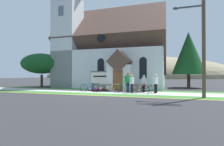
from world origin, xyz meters
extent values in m
plane|color=#2B2B2D|center=(0.00, 4.00, 0.00)|extent=(140.00, 140.00, 0.00)
cube|color=#B7B5AD|center=(-1.30, 1.86, 0.01)|extent=(32.00, 2.63, 0.01)
cube|color=#38722D|center=(-1.30, -0.19, 0.00)|extent=(32.00, 1.47, 0.01)
cube|color=#38722D|center=(-1.30, 3.98, 0.00)|extent=(24.00, 1.60, 0.01)
cube|color=yellow|center=(-1.30, -1.07, 0.00)|extent=(28.00, 0.16, 0.01)
cube|color=silver|center=(-1.30, 9.35, 2.26)|extent=(13.40, 9.13, 4.52)
cube|color=brown|center=(-1.30, 9.35, 6.16)|extent=(13.90, 9.30, 9.30)
cube|color=silver|center=(-6.48, 6.30, 5.73)|extent=(3.05, 3.05, 11.47)
cube|color=slate|center=(-6.48, 4.76, 9.34)|extent=(0.70, 0.06, 1.20)
cube|color=silver|center=(1.11, 3.98, 1.30)|extent=(2.40, 1.60, 2.60)
cube|color=brown|center=(1.11, 3.98, 2.95)|extent=(2.40, 1.80, 2.40)
cube|color=brown|center=(1.11, 3.16, 1.05)|extent=(1.00, 0.06, 2.10)
cube|color=black|center=(-1.30, 4.75, 2.10)|extent=(0.76, 0.06, 1.90)
cone|color=black|center=(-1.30, 4.75, 3.05)|extent=(0.80, 0.06, 0.80)
cube|color=black|center=(3.39, 4.75, 2.10)|extent=(0.76, 0.06, 1.90)
cone|color=black|center=(3.39, 4.75, 3.05)|extent=(0.80, 0.06, 0.80)
cylinder|color=black|center=(-1.30, 4.75, 5.67)|extent=(0.90, 0.06, 0.90)
cube|color=#474C56|center=(-1.69, 3.49, 0.37)|extent=(0.12, 0.12, 0.73)
cube|color=#474C56|center=(0.08, 3.52, 0.37)|extent=(0.12, 0.12, 0.73)
cube|color=silver|center=(-0.81, 3.51, 1.30)|extent=(2.11, 0.12, 1.13)
cube|color=#474C56|center=(-0.81, 3.51, 1.92)|extent=(2.23, 0.16, 0.12)
cube|color=black|center=(-0.81, 3.46, 1.43)|extent=(1.69, 0.04, 0.16)
cylinder|color=#382319|center=(-0.81, 2.91, 0.05)|extent=(2.03, 2.03, 0.10)
ellipsoid|color=orange|center=(-0.34, 2.85, 0.22)|extent=(0.36, 0.36, 0.24)
ellipsoid|color=#CC338C|center=(-0.79, 3.63, 0.22)|extent=(0.36, 0.36, 0.24)
ellipsoid|color=#CC338C|center=(-1.00, 3.07, 0.22)|extent=(0.36, 0.36, 0.24)
ellipsoid|color=#CC338C|center=(-1.48, 2.58, 0.22)|extent=(0.36, 0.36, 0.24)
ellipsoid|color=#CC338C|center=(-0.75, 2.25, 0.22)|extent=(0.36, 0.36, 0.24)
torus|color=black|center=(3.51, 2.29, 0.35)|extent=(0.73, 0.08, 0.73)
torus|color=black|center=(4.51, 2.35, 0.35)|extent=(0.73, 0.08, 0.73)
cylinder|color=black|center=(4.17, 2.33, 0.50)|extent=(0.54, 0.07, 0.45)
cylinder|color=black|center=(4.06, 2.32, 0.72)|extent=(0.74, 0.08, 0.06)
cylinder|color=black|center=(3.80, 2.31, 0.51)|extent=(0.25, 0.05, 0.46)
cylinder|color=black|center=(3.71, 2.30, 0.32)|extent=(0.40, 0.06, 0.09)
cylinder|color=black|center=(3.60, 2.30, 0.54)|extent=(0.21, 0.05, 0.40)
cylinder|color=black|center=(4.47, 2.35, 0.53)|extent=(0.12, 0.04, 0.38)
ellipsoid|color=black|center=(3.69, 2.30, 0.76)|extent=(0.24, 0.09, 0.05)
cylinder|color=silver|center=(4.43, 2.34, 0.73)|extent=(0.44, 0.05, 0.03)
cylinder|color=silver|center=(3.91, 2.31, 0.29)|extent=(0.18, 0.03, 0.18)
torus|color=black|center=(0.58, 1.93, 0.33)|extent=(0.69, 0.18, 0.70)
torus|color=black|center=(1.57, 2.13, 0.33)|extent=(0.69, 0.18, 0.70)
cylinder|color=orange|center=(1.23, 2.06, 0.49)|extent=(0.54, 0.14, 0.44)
cylinder|color=orange|center=(1.12, 2.04, 0.70)|extent=(0.74, 0.18, 0.04)
cylinder|color=orange|center=(0.86, 1.98, 0.49)|extent=(0.26, 0.09, 0.44)
cylinder|color=orange|center=(0.77, 1.97, 0.31)|extent=(0.41, 0.12, 0.09)
cylinder|color=orange|center=(0.67, 1.94, 0.52)|extent=(0.22, 0.08, 0.39)
cylinder|color=orange|center=(1.53, 2.12, 0.51)|extent=(0.12, 0.06, 0.37)
ellipsoid|color=black|center=(0.75, 1.96, 0.73)|extent=(0.25, 0.13, 0.05)
cylinder|color=silver|center=(1.49, 2.11, 0.71)|extent=(0.44, 0.12, 0.03)
cylinder|color=silver|center=(0.97, 2.01, 0.28)|extent=(0.18, 0.06, 0.18)
torus|color=black|center=(-0.63, 1.88, 0.35)|extent=(0.74, 0.10, 0.74)
torus|color=black|center=(0.41, 1.78, 0.35)|extent=(0.74, 0.10, 0.74)
cylinder|color=#B7B7BC|center=(0.06, 1.82, 0.52)|extent=(0.57, 0.08, 0.48)
cylinder|color=#B7B7BC|center=(-0.05, 1.83, 0.74)|extent=(0.77, 0.10, 0.05)
cylinder|color=#B7B7BC|center=(-0.32, 1.85, 0.52)|extent=(0.26, 0.06, 0.45)
cylinder|color=#B7B7BC|center=(-0.42, 1.86, 0.33)|extent=(0.42, 0.07, 0.09)
cylinder|color=#B7B7BC|center=(-0.53, 1.87, 0.54)|extent=(0.22, 0.05, 0.40)
cylinder|color=#B7B7BC|center=(0.37, 1.79, 0.55)|extent=(0.12, 0.05, 0.40)
ellipsoid|color=black|center=(-0.44, 1.86, 0.76)|extent=(0.25, 0.10, 0.05)
cylinder|color=silver|center=(0.33, 1.79, 0.77)|extent=(0.44, 0.07, 0.03)
cylinder|color=silver|center=(-0.21, 1.84, 0.30)|extent=(0.18, 0.04, 0.18)
torus|color=black|center=(2.55, 1.58, 0.36)|extent=(0.74, 0.23, 0.75)
torus|color=black|center=(1.54, 1.31, 0.36)|extent=(0.74, 0.23, 0.75)
cylinder|color=#19723F|center=(1.88, 1.40, 0.52)|extent=(0.56, 0.18, 0.46)
cylinder|color=#19723F|center=(1.99, 1.43, 0.76)|extent=(0.76, 0.24, 0.08)
cylinder|color=#19723F|center=(2.25, 1.50, 0.54)|extent=(0.26, 0.10, 0.49)
cylinder|color=#19723F|center=(2.34, 1.53, 0.33)|extent=(0.42, 0.15, 0.09)
cylinder|color=#19723F|center=(2.46, 1.56, 0.57)|extent=(0.22, 0.09, 0.44)
cylinder|color=#19723F|center=(1.58, 1.32, 0.55)|extent=(0.12, 0.07, 0.39)
ellipsoid|color=black|center=(2.36, 1.53, 0.81)|extent=(0.25, 0.14, 0.05)
cylinder|color=silver|center=(1.62, 1.33, 0.76)|extent=(0.43, 0.14, 0.03)
cylinder|color=silver|center=(2.14, 1.47, 0.30)|extent=(0.18, 0.07, 0.18)
torus|color=black|center=(3.06, 1.41, 0.35)|extent=(0.73, 0.19, 0.74)
torus|color=black|center=(4.07, 1.20, 0.35)|extent=(0.73, 0.19, 0.74)
cylinder|color=#A51E19|center=(3.73, 1.27, 0.52)|extent=(0.56, 0.15, 0.48)
cylinder|color=#A51E19|center=(3.61, 1.30, 0.75)|extent=(0.75, 0.19, 0.04)
cylinder|color=#A51E19|center=(3.35, 1.35, 0.53)|extent=(0.26, 0.09, 0.48)
cylinder|color=#A51E19|center=(3.26, 1.37, 0.32)|extent=(0.42, 0.12, 0.09)
cylinder|color=#A51E19|center=(3.15, 1.39, 0.55)|extent=(0.22, 0.08, 0.42)
cylinder|color=#A51E19|center=(4.03, 1.21, 0.55)|extent=(0.12, 0.06, 0.41)
ellipsoid|color=black|center=(3.24, 1.38, 0.79)|extent=(0.25, 0.13, 0.05)
cylinder|color=silver|center=(3.99, 1.22, 0.77)|extent=(0.44, 0.12, 0.03)
cylinder|color=silver|center=(3.46, 1.33, 0.30)|extent=(0.18, 0.06, 0.18)
torus|color=black|center=(-0.52, 1.21, 0.36)|extent=(0.75, 0.10, 0.75)
torus|color=black|center=(-1.57, 1.12, 0.36)|extent=(0.75, 0.10, 0.75)
cylinder|color=#194CA5|center=(-1.21, 1.15, 0.52)|extent=(0.57, 0.09, 0.46)
cylinder|color=#194CA5|center=(-1.09, 1.16, 0.76)|extent=(0.78, 0.10, 0.08)
cylinder|color=#194CA5|center=(-0.82, 1.18, 0.54)|extent=(0.27, 0.06, 0.49)
cylinder|color=#194CA5|center=(-0.73, 1.19, 0.33)|extent=(0.43, 0.07, 0.09)
cylinder|color=#194CA5|center=(-0.61, 1.20, 0.57)|extent=(0.22, 0.06, 0.44)
cylinder|color=#194CA5|center=(-1.52, 1.12, 0.55)|extent=(0.12, 0.05, 0.39)
ellipsoid|color=black|center=(-0.71, 1.19, 0.81)|extent=(0.25, 0.10, 0.05)
cylinder|color=silver|center=(-1.48, 1.13, 0.76)|extent=(0.44, 0.07, 0.03)
cylinder|color=silver|center=(-0.94, 1.17, 0.30)|extent=(0.18, 0.04, 0.18)
cylinder|color=#191E38|center=(2.82, 1.62, 0.40)|extent=(0.15, 0.15, 0.80)
cylinder|color=#191E38|center=(2.85, 1.76, 0.40)|extent=(0.15, 0.15, 0.80)
cube|color=silver|center=(2.83, 1.69, 1.10)|extent=(0.30, 0.49, 0.59)
sphere|color=tan|center=(2.83, 1.69, 1.49)|extent=(0.21, 0.21, 0.21)
ellipsoid|color=gold|center=(2.83, 1.69, 1.55)|extent=(0.30, 0.27, 0.15)
cylinder|color=silver|center=(2.73, 1.43, 1.13)|extent=(0.09, 0.20, 0.53)
cylinder|color=silver|center=(2.93, 1.95, 1.13)|extent=(0.09, 0.10, 0.53)
cylinder|color=black|center=(3.66, 2.88, 0.39)|extent=(0.15, 0.15, 0.78)
cylinder|color=black|center=(3.80, 2.71, 0.39)|extent=(0.15, 0.15, 0.78)
cube|color=silver|center=(3.73, 2.80, 1.06)|extent=(0.44, 0.46, 0.57)
sphere|color=beige|center=(3.73, 2.80, 1.45)|extent=(0.20, 0.20, 0.20)
ellipsoid|color=silver|center=(3.73, 2.80, 1.51)|extent=(0.33, 0.32, 0.14)
cylinder|color=silver|center=(3.59, 3.03, 1.09)|extent=(0.09, 0.10, 0.51)
cylinder|color=silver|center=(3.87, 2.56, 1.09)|extent=(0.09, 0.10, 0.51)
cylinder|color=black|center=(4.79, 1.88, 0.40)|extent=(0.15, 0.15, 0.80)
cylinder|color=black|center=(4.87, 2.05, 0.40)|extent=(0.15, 0.15, 0.80)
cube|color=silver|center=(4.83, 1.97, 1.09)|extent=(0.37, 0.49, 0.58)
sphere|color=beige|center=(4.83, 1.97, 1.49)|extent=(0.21, 0.21, 0.21)
ellipsoid|color=silver|center=(4.83, 1.97, 1.54)|extent=(0.33, 0.31, 0.14)
cylinder|color=silver|center=(4.68, 1.74, 1.12)|extent=(0.09, 0.18, 0.53)
cylinder|color=silver|center=(4.99, 2.20, 1.12)|extent=(0.09, 0.17, 0.53)
cylinder|color=#191E38|center=(2.23, 2.43, 0.43)|extent=(0.15, 0.15, 0.87)
cylinder|color=#191E38|center=(2.32, 2.53, 0.43)|extent=(0.15, 0.15, 0.87)
cube|color=green|center=(2.28, 2.48, 1.19)|extent=(0.47, 0.50, 0.63)
sphere|color=#936B51|center=(2.28, 2.48, 1.62)|extent=(0.22, 0.22, 0.22)
ellipsoid|color=red|center=(2.28, 2.48, 1.68)|extent=(0.37, 0.36, 0.16)
cylinder|color=green|center=(2.05, 2.29, 1.22)|extent=(0.09, 0.20, 0.58)
cylinder|color=green|center=(2.50, 2.68, 1.22)|extent=(0.09, 0.19, 0.58)
cylinder|color=brown|center=(8.21, -0.07, 4.41)|extent=(0.24, 0.24, 8.81)
cube|color=#4C4C51|center=(7.31, -0.07, 6.41)|extent=(1.80, 0.10, 0.10)
ellipsoid|color=#3F3F44|center=(6.41, -0.07, 6.41)|extent=(0.44, 0.28, 0.20)
cylinder|color=#3D2D1E|center=(8.27, 9.80, 0.83)|extent=(0.37, 0.37, 1.66)
cone|color=#14471E|center=(8.27, 9.80, 4.27)|extent=(3.95, 3.95, 5.23)
cylinder|color=#3D2D1E|center=(-9.81, 5.46, 0.80)|extent=(0.31, 0.31, 1.60)
ellipsoid|color=#14471E|center=(-9.81, 5.46, 3.04)|extent=(5.00, 5.00, 2.61)
ellipsoid|color=#847A5B|center=(-11.98, 79.69, 0.00)|extent=(101.32, 55.47, 22.21)
camera|label=1|loc=(5.81, -13.56, 1.59)|focal=28.21mm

